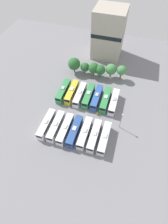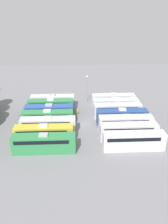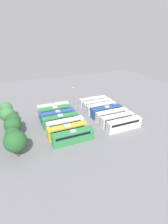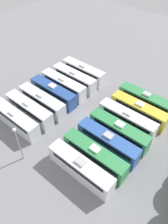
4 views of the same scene
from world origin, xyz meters
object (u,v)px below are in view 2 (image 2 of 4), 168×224
object	(u,v)px
bus_0	(134,140)
bus_2	(125,123)
bus_4	(117,110)
bus_6	(113,100)
bus_12	(51,106)
bus_3	(122,116)
bus_9	(48,125)
bus_7	(44,143)
bus_8	(44,133)
bus_1	(128,131)
bus_10	(47,118)
bus_13	(53,101)
bus_11	(49,112)
worker_person	(77,112)
bus_5	(115,105)
light_pole	(87,84)

from	to	relation	value
bus_0	bus_2	bearing A→B (deg)	0.06
bus_2	bus_4	size ratio (longest dim) A/B	1.00
bus_6	bus_12	size ratio (longest dim) A/B	1.00
bus_3	bus_12	size ratio (longest dim) A/B	1.00
bus_6	bus_9	world-z (taller)	same
bus_7	bus_8	size ratio (longest dim) A/B	1.00
bus_1	bus_10	distance (m)	18.16
bus_0	bus_4	distance (m)	13.64
bus_4	bus_13	distance (m)	17.53
bus_3	bus_11	world-z (taller)	same
bus_2	worker_person	xyz separation A→B (m)	(8.61, 10.17, -1.04)
bus_8	worker_person	world-z (taller)	bus_8
bus_1	bus_8	distance (m)	16.85
bus_0	bus_8	bearing A→B (deg)	78.91
bus_12	bus_3	bearing A→B (deg)	-112.40
bus_2	bus_13	xyz separation A→B (m)	(13.43, 16.67, 0.00)
bus_5	bus_9	world-z (taller)	same
bus_2	bus_6	world-z (taller)	same
bus_11	bus_12	xyz separation A→B (m)	(3.52, -0.06, 0.00)
bus_0	bus_4	world-z (taller)	same
bus_0	bus_1	size ratio (longest dim) A/B	1.00
bus_6	bus_12	distance (m)	16.77
bus_0	bus_7	size ratio (longest dim) A/B	1.00
bus_5	bus_6	size ratio (longest dim) A/B	1.00
bus_5	bus_9	size ratio (longest dim) A/B	1.00
bus_1	bus_4	distance (m)	10.17
bus_5	bus_7	size ratio (longest dim) A/B	1.00
bus_4	bus_7	xyz separation A→B (m)	(-13.78, 16.10, 0.00)
bus_9	bus_12	bearing A→B (deg)	2.04
bus_1	light_pole	xyz separation A→B (m)	(20.82, 7.15, 3.29)
bus_0	bus_1	distance (m)	3.47
bus_12	light_pole	xyz separation A→B (m)	(7.22, -9.59, 3.29)
bus_1	bus_11	world-z (taller)	same
bus_4	bus_3	bearing A→B (deg)	-174.78
bus_0	bus_13	size ratio (longest dim) A/B	1.00
bus_11	bus_12	world-z (taller)	same
bus_1	bus_7	size ratio (longest dim) A/B	1.00
bus_3	bus_10	distance (m)	16.85
bus_3	worker_person	bearing A→B (deg)	62.04
bus_0	bus_7	xyz separation A→B (m)	(-0.15, 16.57, 0.00)
bus_0	bus_5	distance (m)	16.95
bus_0	bus_9	xyz separation A→B (m)	(6.80, 16.52, 0.00)
bus_9	bus_13	xyz separation A→B (m)	(13.51, 0.15, 0.00)
bus_4	bus_5	bearing A→B (deg)	-1.52
bus_4	bus_13	bearing A→B (deg)	67.60
bus_0	bus_9	size ratio (longest dim) A/B	1.00
light_pole	bus_9	bearing A→B (deg)	152.18
bus_2	bus_12	world-z (taller)	same
worker_person	bus_4	bearing A→B (deg)	-100.84
bus_8	bus_10	world-z (taller)	same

